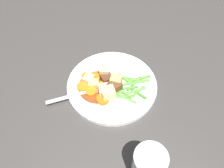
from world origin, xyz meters
TOP-DOWN VIEW (x-y plane):
  - ground_plane at (0.00, 0.00)m, footprint 3.00×3.00m
  - dinner_plate at (0.00, 0.00)m, footprint 0.25×0.25m
  - stew_sauce at (0.04, 0.01)m, footprint 0.11×0.11m
  - carrot_slice_0 at (0.08, 0.02)m, footprint 0.04×0.04m
  - carrot_slice_1 at (0.05, -0.01)m, footprint 0.04×0.04m
  - carrot_slice_2 at (0.01, 0.00)m, footprint 0.04×0.04m
  - carrot_slice_3 at (0.02, 0.06)m, footprint 0.04×0.04m
  - carrot_slice_4 at (0.03, 0.01)m, footprint 0.03×0.03m
  - carrot_slice_5 at (0.05, 0.04)m, footprint 0.04×0.04m
  - carrot_slice_6 at (0.08, -0.01)m, footprint 0.04×0.04m
  - potato_chunk_0 at (0.01, 0.05)m, footprint 0.04×0.04m
  - potato_chunk_1 at (0.06, 0.00)m, footprint 0.03×0.03m
  - potato_chunk_2 at (0.03, -0.03)m, footprint 0.03×0.04m
  - potato_chunk_3 at (0.05, 0.01)m, footprint 0.03×0.03m
  - potato_chunk_4 at (-0.01, 0.00)m, footprint 0.03×0.03m
  - potato_chunk_5 at (0.02, 0.03)m, footprint 0.03×0.04m
  - meat_chunk_0 at (0.00, 0.02)m, footprint 0.03×0.04m
  - meat_chunk_1 at (-0.01, 0.02)m, footprint 0.04×0.04m
  - meat_chunk_2 at (0.02, -0.01)m, footprint 0.04×0.04m
  - green_bean_0 at (-0.04, 0.04)m, footprint 0.06×0.03m
  - green_bean_1 at (-0.04, 0.04)m, footprint 0.05×0.01m
  - green_bean_2 at (-0.08, -0.02)m, footprint 0.06×0.03m
  - green_bean_3 at (-0.02, 0.02)m, footprint 0.05×0.03m
  - green_bean_4 at (-0.02, 0.03)m, footprint 0.06×0.01m
  - green_bean_5 at (-0.06, -0.02)m, footprint 0.07×0.02m
  - green_bean_6 at (-0.07, 0.02)m, footprint 0.04×0.05m
  - green_bean_7 at (-0.07, -0.01)m, footprint 0.08×0.03m
  - green_bean_8 at (-0.07, 0.03)m, footprint 0.05×0.04m
  - green_bean_9 at (-0.04, -0.02)m, footprint 0.05×0.04m
  - green_bean_10 at (-0.06, 0.02)m, footprint 0.06×0.03m
  - green_bean_11 at (-0.06, -0.01)m, footprint 0.04×0.05m
  - green_bean_12 at (-0.05, 0.01)m, footprint 0.05×0.02m
  - fork at (0.08, 0.04)m, footprint 0.17×0.09m
  - water_glass at (-0.10, 0.24)m, footprint 0.07×0.07m

SIDE VIEW (x-z plane):
  - ground_plane at x=0.00m, z-range 0.00..0.00m
  - dinner_plate at x=0.00m, z-range 0.00..0.01m
  - stew_sauce at x=0.04m, z-range 0.01..0.02m
  - fork at x=0.08m, z-range 0.01..0.02m
  - green_bean_0 at x=-0.04m, z-range 0.01..0.02m
  - green_bean_11 at x=-0.06m, z-range 0.01..0.02m
  - green_bean_4 at x=-0.02m, z-range 0.01..0.02m
  - green_bean_1 at x=-0.04m, z-range 0.01..0.02m
  - green_bean_6 at x=-0.07m, z-range 0.01..0.02m
  - green_bean_12 at x=-0.05m, z-range 0.01..0.02m
  - green_bean_5 at x=-0.06m, z-range 0.01..0.02m
  - green_bean_8 at x=-0.07m, z-range 0.01..0.02m
  - green_bean_7 at x=-0.07m, z-range 0.01..0.02m
  - green_bean_10 at x=-0.06m, z-range 0.01..0.02m
  - green_bean_2 at x=-0.08m, z-range 0.01..0.02m
  - carrot_slice_0 at x=0.08m, z-range 0.01..0.02m
  - green_bean_3 at x=-0.02m, z-range 0.01..0.02m
  - green_bean_9 at x=-0.04m, z-range 0.01..0.02m
  - carrot_slice_1 at x=0.05m, z-range 0.01..0.02m
  - carrot_slice_5 at x=0.05m, z-range 0.01..0.02m
  - carrot_slice_4 at x=0.03m, z-range 0.01..0.02m
  - carrot_slice_3 at x=0.02m, z-range 0.01..0.02m
  - carrot_slice_6 at x=0.08m, z-range 0.01..0.02m
  - carrot_slice_2 at x=0.01m, z-range 0.01..0.02m
  - potato_chunk_3 at x=0.05m, z-range 0.01..0.03m
  - meat_chunk_2 at x=0.02m, z-range 0.01..0.03m
  - potato_chunk_1 at x=0.06m, z-range 0.01..0.04m
  - potato_chunk_5 at x=0.02m, z-range 0.01..0.04m
  - meat_chunk_0 at x=0.00m, z-range 0.01..0.04m
  - meat_chunk_1 at x=-0.01m, z-range 0.01..0.04m
  - potato_chunk_2 at x=0.03m, z-range 0.01..0.04m
  - potato_chunk_4 at x=-0.01m, z-range 0.01..0.04m
  - potato_chunk_0 at x=0.01m, z-range 0.01..0.05m
  - water_glass at x=-0.10m, z-range 0.00..0.12m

